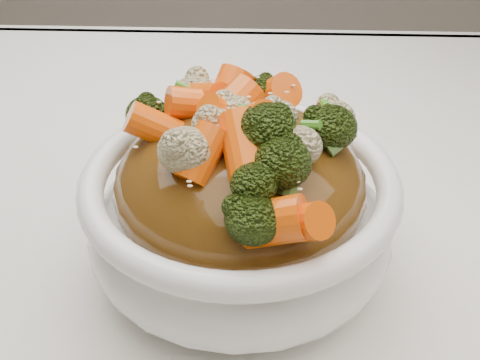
# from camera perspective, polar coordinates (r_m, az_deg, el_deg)

# --- Properties ---
(tablecloth) EXTENTS (1.20, 0.80, 0.04)m
(tablecloth) POSITION_cam_1_polar(r_m,az_deg,el_deg) (0.45, 6.27, -6.26)
(tablecloth) COLOR white
(tablecloth) RESTS_ON dining_table
(bowl) EXTENTS (0.27, 0.27, 0.08)m
(bowl) POSITION_cam_1_polar(r_m,az_deg,el_deg) (0.38, -0.00, -3.76)
(bowl) COLOR white
(bowl) RESTS_ON tablecloth
(sauce_base) EXTENTS (0.21, 0.21, 0.09)m
(sauce_base) POSITION_cam_1_polar(r_m,az_deg,el_deg) (0.36, 0.00, -0.36)
(sauce_base) COLOR #54320E
(sauce_base) RESTS_ON bowl
(carrots) EXTENTS (0.21, 0.21, 0.05)m
(carrots) POSITION_cam_1_polar(r_m,az_deg,el_deg) (0.33, 0.00, 7.89)
(carrots) COLOR #FB5B08
(carrots) RESTS_ON sauce_base
(broccoli) EXTENTS (0.21, 0.21, 0.04)m
(broccoli) POSITION_cam_1_polar(r_m,az_deg,el_deg) (0.33, 0.00, 7.75)
(broccoli) COLOR black
(broccoli) RESTS_ON sauce_base
(cauliflower) EXTENTS (0.21, 0.21, 0.03)m
(cauliflower) POSITION_cam_1_polar(r_m,az_deg,el_deg) (0.33, 0.00, 7.46)
(cauliflower) COLOR beige
(cauliflower) RESTS_ON sauce_base
(scallions) EXTENTS (0.16, 0.16, 0.02)m
(scallions) POSITION_cam_1_polar(r_m,az_deg,el_deg) (0.33, -0.00, 8.03)
(scallions) COLOR #3B841E
(scallions) RESTS_ON sauce_base
(sesame_seeds) EXTENTS (0.19, 0.19, 0.01)m
(sesame_seeds) POSITION_cam_1_polar(r_m,az_deg,el_deg) (0.33, 0.00, 8.03)
(sesame_seeds) COLOR beige
(sesame_seeds) RESTS_ON sauce_base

